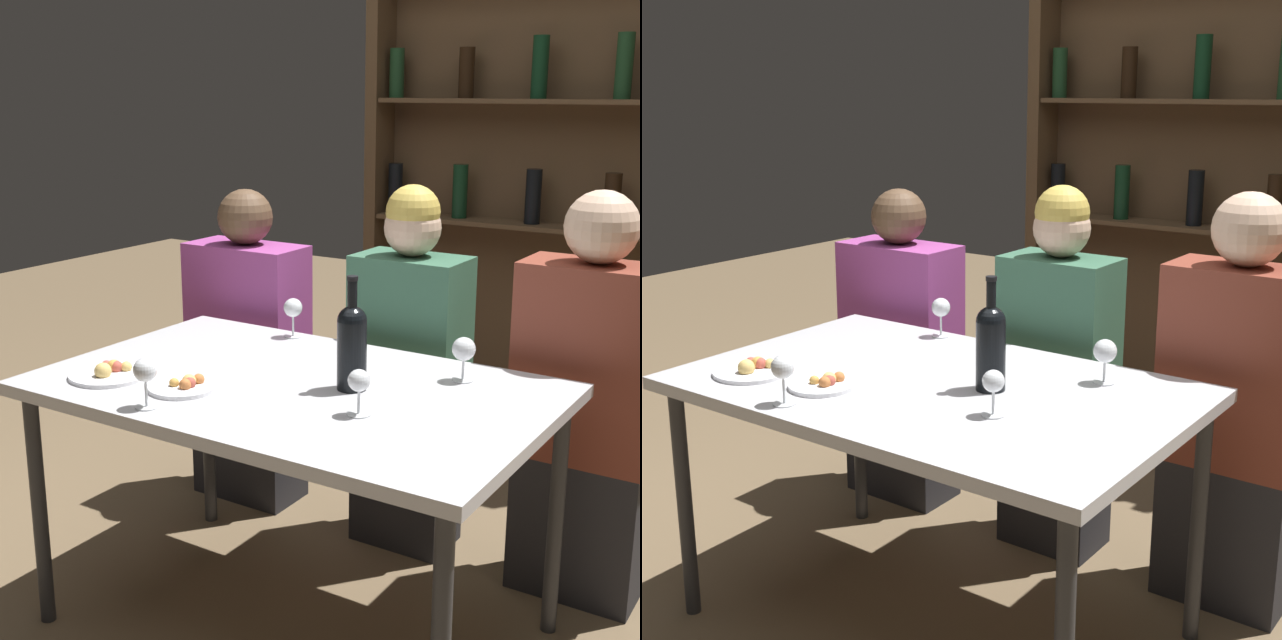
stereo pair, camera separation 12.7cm
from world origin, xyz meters
The scene contains 13 objects.
ground_plane centered at (0.00, 0.00, 0.00)m, with size 10.00×10.00×0.00m, color brown.
dining_table centered at (0.00, 0.00, 0.69)m, with size 1.39×0.88×0.75m.
wine_rack_wall centered at (0.00, 1.88, 1.17)m, with size 1.58×0.21×2.27m.
wine_bottle centered at (0.16, 0.04, 0.88)m, with size 0.08×0.08×0.31m.
wine_glass_0 centered at (0.38, 0.27, 0.84)m, with size 0.07×0.07×0.12m.
wine_glass_1 centered at (0.27, -0.12, 0.83)m, with size 0.06×0.06×0.12m.
wine_glass_2 centered at (-0.27, 0.39, 0.84)m, with size 0.06×0.06×0.13m.
wine_glass_3 centered at (-0.20, -0.36, 0.84)m, with size 0.06×0.06×0.13m.
food_plate_0 centered at (-0.47, -0.23, 0.76)m, with size 0.22×0.22×0.05m.
food_plate_1 centered at (-0.22, -0.21, 0.76)m, with size 0.18×0.18×0.04m.
seated_person_left centered at (-0.65, 0.64, 0.55)m, with size 0.44×0.22×1.18m.
seated_person_center centered at (0.03, 0.64, 0.60)m, with size 0.36×0.22×1.24m.
seated_person_right centered at (0.63, 0.64, 0.59)m, with size 0.43×0.22×1.26m.
Camera 1 is at (1.31, -1.91, 1.54)m, focal length 50.00 mm.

